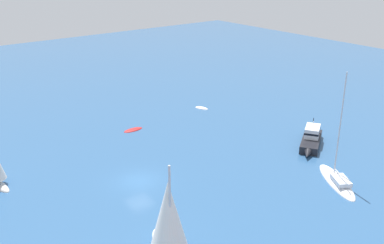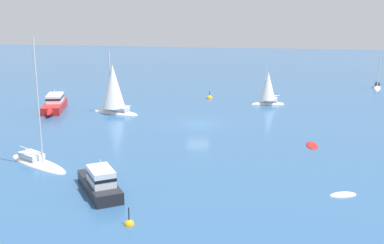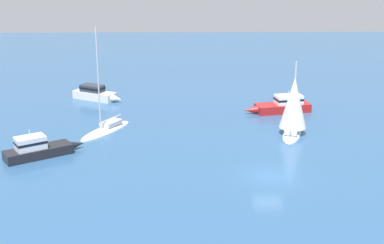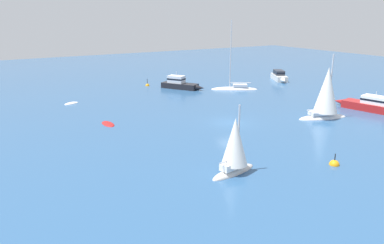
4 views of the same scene
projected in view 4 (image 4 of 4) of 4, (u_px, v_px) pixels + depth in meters
The scene contains 11 objects.
ground_plane at pixel (229, 123), 43.30m from camera, with size 160.78×160.78×0.00m, color #2D5684.
powerboat at pixel (369, 104), 48.82m from camera, with size 8.16×3.64×2.60m.
powerboat_1 at pixel (279, 76), 70.68m from camera, with size 6.78×4.61×1.86m.
dinghy at pixel (108, 124), 42.82m from camera, with size 2.75×1.24×0.35m.
launch at pixel (180, 84), 62.89m from camera, with size 7.32×5.38×2.83m.
yacht at pixel (235, 89), 62.28m from camera, with size 5.69×7.57×11.68m.
yacht_1 at pixel (234, 149), 29.24m from camera, with size 2.44×4.74×5.91m.
yacht_2 at pixel (326, 96), 44.59m from camera, with size 3.56×6.53×8.09m.
rib at pixel (71, 104), 52.54m from camera, with size 1.61×2.32×0.43m.
channel_buoy at pixel (334, 165), 31.31m from camera, with size 0.86×0.86×1.43m.
mooring_buoy at pixel (147, 86), 65.59m from camera, with size 0.70×0.70×1.58m.
Camera 4 is at (33.57, -24.85, 12.22)m, focal length 34.95 mm.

